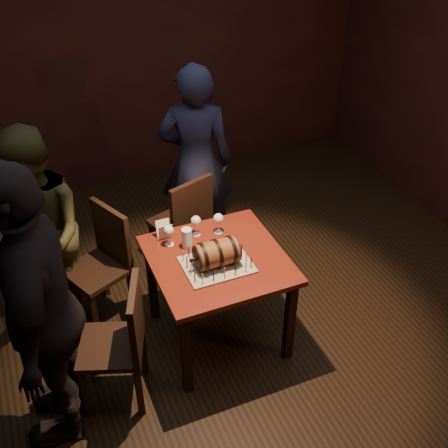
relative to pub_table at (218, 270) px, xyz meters
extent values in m
plane|color=black|center=(0.08, 0.04, -0.64)|extent=(5.00, 5.00, 0.00)
cube|color=black|center=(0.08, 2.54, 0.76)|extent=(5.00, 0.04, 2.80)
cube|color=#4E140D|center=(0.00, 0.00, 0.09)|extent=(0.90, 0.90, 0.04)
cube|color=black|center=(-0.38, -0.38, -0.29)|extent=(0.06, 0.06, 0.71)
cube|color=black|center=(0.38, -0.38, -0.29)|extent=(0.06, 0.06, 0.71)
cube|color=black|center=(-0.38, 0.38, -0.29)|extent=(0.06, 0.06, 0.71)
cube|color=black|center=(0.38, 0.38, -0.29)|extent=(0.06, 0.06, 0.71)
cube|color=gray|center=(-0.04, -0.07, 0.12)|extent=(0.45, 0.35, 0.01)
cylinder|color=brown|center=(-0.04, -0.07, 0.21)|extent=(0.27, 0.18, 0.18)
cylinder|color=black|center=(-0.14, -0.07, 0.21)|extent=(0.02, 0.20, 0.20)
cylinder|color=black|center=(-0.04, -0.07, 0.21)|extent=(0.02, 0.20, 0.20)
cylinder|color=black|center=(0.06, -0.07, 0.21)|extent=(0.02, 0.20, 0.20)
cylinder|color=black|center=(-0.17, -0.07, 0.21)|extent=(0.01, 0.17, 0.17)
cylinder|color=black|center=(0.10, -0.07, 0.21)|extent=(0.01, 0.17, 0.17)
cylinder|color=black|center=(-0.20, -0.07, 0.21)|extent=(0.04, 0.02, 0.02)
sphere|color=black|center=(-0.22, -0.07, 0.21)|extent=(0.03, 0.03, 0.03)
cylinder|color=#DBC683|center=(-0.19, -0.22, 0.16)|extent=(0.01, 0.01, 0.08)
cylinder|color=black|center=(-0.19, -0.22, 0.21)|extent=(0.00, 0.00, 0.01)
cylinder|color=black|center=(-0.12, -0.22, 0.16)|extent=(0.01, 0.01, 0.08)
cylinder|color=black|center=(-0.12, -0.22, 0.21)|extent=(0.00, 0.00, 0.01)
cylinder|color=#DBC683|center=(-0.04, -0.22, 0.16)|extent=(0.01, 0.01, 0.08)
cylinder|color=black|center=(-0.04, -0.22, 0.21)|extent=(0.00, 0.00, 0.01)
cylinder|color=black|center=(0.03, -0.22, 0.16)|extent=(0.01, 0.01, 0.08)
cylinder|color=black|center=(0.03, -0.22, 0.21)|extent=(0.00, 0.00, 0.01)
cylinder|color=#DBC683|center=(0.11, -0.22, 0.16)|extent=(0.01, 0.01, 0.08)
cylinder|color=black|center=(0.11, -0.22, 0.21)|extent=(0.00, 0.00, 0.01)
cylinder|color=black|center=(0.16, -0.19, 0.16)|extent=(0.01, 0.01, 0.08)
cylinder|color=black|center=(0.16, -0.19, 0.21)|extent=(0.00, 0.00, 0.01)
cylinder|color=#DBC683|center=(0.16, -0.12, 0.16)|extent=(0.01, 0.01, 0.08)
cylinder|color=black|center=(0.16, -0.12, 0.21)|extent=(0.00, 0.00, 0.01)
cylinder|color=black|center=(0.16, -0.04, 0.16)|extent=(0.01, 0.01, 0.08)
cylinder|color=black|center=(0.16, -0.04, 0.21)|extent=(0.00, 0.00, 0.01)
cylinder|color=#DBC683|center=(0.16, 0.04, 0.16)|extent=(0.01, 0.01, 0.08)
cylinder|color=black|center=(0.16, 0.04, 0.21)|extent=(0.00, 0.00, 0.01)
cylinder|color=black|center=(0.12, 0.07, 0.16)|extent=(0.01, 0.01, 0.08)
cylinder|color=black|center=(0.12, 0.07, 0.21)|extent=(0.00, 0.00, 0.01)
cylinder|color=#DBC683|center=(0.05, 0.07, 0.16)|extent=(0.01, 0.01, 0.08)
cylinder|color=black|center=(0.05, 0.07, 0.21)|extent=(0.00, 0.00, 0.01)
cylinder|color=black|center=(-0.03, 0.07, 0.16)|extent=(0.01, 0.01, 0.08)
cylinder|color=black|center=(-0.03, 0.07, 0.21)|extent=(0.00, 0.00, 0.01)
cylinder|color=#DBC683|center=(-0.10, 0.07, 0.16)|extent=(0.01, 0.01, 0.08)
cylinder|color=black|center=(-0.10, 0.07, 0.21)|extent=(0.00, 0.00, 0.01)
cylinder|color=black|center=(-0.18, 0.07, 0.16)|extent=(0.01, 0.01, 0.08)
cylinder|color=black|center=(-0.18, 0.07, 0.21)|extent=(0.00, 0.00, 0.01)
cylinder|color=#DBC683|center=(-0.23, 0.05, 0.16)|extent=(0.01, 0.01, 0.08)
cylinder|color=black|center=(-0.23, 0.05, 0.21)|extent=(0.00, 0.00, 0.01)
cylinder|color=black|center=(-0.23, -0.03, 0.16)|extent=(0.01, 0.01, 0.08)
cylinder|color=black|center=(-0.23, -0.03, 0.21)|extent=(0.00, 0.00, 0.01)
cylinder|color=#DBC683|center=(-0.23, -0.10, 0.16)|extent=(0.01, 0.01, 0.08)
cylinder|color=black|center=(-0.23, -0.10, 0.21)|extent=(0.00, 0.00, 0.01)
cylinder|color=black|center=(-0.23, -0.18, 0.16)|extent=(0.01, 0.01, 0.08)
cylinder|color=black|center=(-0.23, -0.18, 0.21)|extent=(0.00, 0.00, 0.01)
cylinder|color=silver|center=(-0.26, 0.26, 0.11)|extent=(0.06, 0.06, 0.01)
cylinder|color=silver|center=(-0.26, 0.26, 0.16)|extent=(0.01, 0.01, 0.09)
sphere|color=silver|center=(-0.26, 0.26, 0.23)|extent=(0.07, 0.07, 0.07)
sphere|color=#591114|center=(-0.26, 0.26, 0.23)|extent=(0.05, 0.05, 0.05)
cylinder|color=silver|center=(-0.04, 0.30, 0.11)|extent=(0.06, 0.06, 0.01)
cylinder|color=silver|center=(-0.04, 0.30, 0.16)|extent=(0.01, 0.01, 0.09)
sphere|color=silver|center=(-0.04, 0.30, 0.23)|extent=(0.07, 0.07, 0.07)
cylinder|color=silver|center=(0.11, 0.27, 0.11)|extent=(0.06, 0.06, 0.01)
cylinder|color=silver|center=(0.11, 0.27, 0.16)|extent=(0.01, 0.01, 0.09)
sphere|color=silver|center=(0.11, 0.27, 0.23)|extent=(0.07, 0.07, 0.07)
sphere|color=#BF594C|center=(0.11, 0.27, 0.23)|extent=(0.05, 0.05, 0.05)
cylinder|color=silver|center=(-0.15, 0.19, 0.18)|extent=(0.07, 0.07, 0.15)
cylinder|color=#9E5414|center=(-0.15, 0.19, 0.17)|extent=(0.06, 0.06, 0.11)
cylinder|color=white|center=(-0.15, 0.19, 0.23)|extent=(0.06, 0.06, 0.02)
cube|color=black|center=(0.02, 0.88, -0.19)|extent=(0.51, 0.51, 0.04)
cube|color=black|center=(0.12, 1.10, -0.43)|extent=(0.04, 0.04, 0.43)
cube|color=black|center=(-0.20, 0.99, -0.43)|extent=(0.04, 0.04, 0.43)
cube|color=black|center=(0.23, 0.78, -0.43)|extent=(0.04, 0.04, 0.43)
cube|color=black|center=(-0.09, 0.67, -0.43)|extent=(0.04, 0.04, 0.43)
cube|color=black|center=(0.07, 0.71, 0.06)|extent=(0.39, 0.17, 0.46)
cube|color=black|center=(-0.75, 0.55, -0.19)|extent=(0.53, 0.53, 0.04)
cube|color=black|center=(-0.98, 0.63, -0.43)|extent=(0.04, 0.04, 0.43)
cube|color=black|center=(-0.84, 0.32, -0.43)|extent=(0.04, 0.04, 0.43)
cube|color=black|center=(-0.67, 0.77, -0.43)|extent=(0.04, 0.04, 0.43)
cube|color=black|center=(-0.53, 0.46, -0.43)|extent=(0.04, 0.04, 0.43)
cube|color=black|center=(-0.59, 0.62, 0.06)|extent=(0.20, 0.38, 0.46)
cube|color=black|center=(-0.83, -0.22, -0.19)|extent=(0.51, 0.51, 0.04)
cube|color=black|center=(-0.93, -0.01, -0.43)|extent=(0.04, 0.04, 0.43)
cube|color=black|center=(-1.04, -0.32, -0.43)|extent=(0.04, 0.04, 0.43)
cube|color=black|center=(-0.61, -0.12, -0.43)|extent=(0.04, 0.04, 0.43)
cube|color=black|center=(-0.72, -0.44, -0.43)|extent=(0.04, 0.04, 0.43)
cube|color=black|center=(-0.66, -0.29, 0.06)|extent=(0.18, 0.39, 0.46)
imported|color=#1C1E38|center=(0.26, 1.13, 0.21)|extent=(0.73, 0.61, 1.70)
imported|color=#38391C|center=(-1.08, 0.68, 0.16)|extent=(0.76, 0.89, 1.59)
imported|color=black|center=(-1.17, -0.28, 0.31)|extent=(0.71, 1.19, 1.90)
camera|label=1|loc=(-1.11, -2.74, 2.52)|focal=45.00mm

